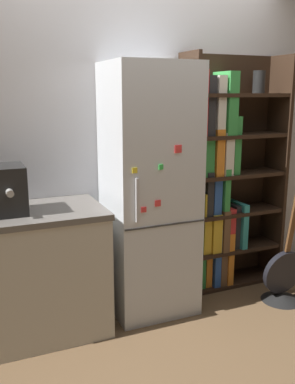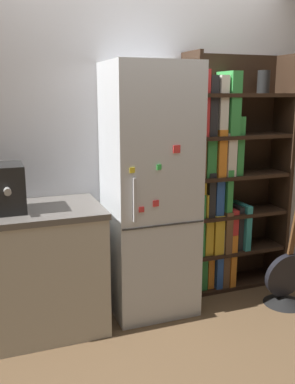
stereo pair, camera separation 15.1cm
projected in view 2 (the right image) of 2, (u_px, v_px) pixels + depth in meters
The scene contains 7 objects.
ground_plane at pixel (157, 315), 3.22m from camera, with size 16.00×16.00×0.00m, color brown.
wall_back at pixel (136, 136), 3.36m from camera, with size 8.00×0.05×2.60m.
refrigerator at pixel (150, 191), 3.16m from camera, with size 0.62×0.59×1.85m.
bookshelf at pixel (222, 185), 3.54m from camera, with size 0.90×0.32×1.94m.
kitchen_counter at pixel (35, 270), 2.96m from camera, with size 0.93×0.64×0.88m.
espresso_machine at pixel (6, 188), 2.76m from camera, with size 0.22×0.35×0.31m.
guitar at pixel (286, 283), 3.36m from camera, with size 0.36×0.33×1.23m.
Camera 2 is at (-1.09, -2.72, 1.63)m, focal length 40.00 mm.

